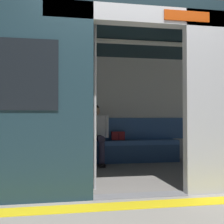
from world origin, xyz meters
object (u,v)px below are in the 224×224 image
object	(u,v)px
train_car	(115,79)
handbag	(118,136)
book	(73,140)
bench_seat	(110,146)
grab_pole_door	(95,103)
person_seated	(95,130)

from	to	relation	value
train_car	handbag	size ratio (longest dim) A/B	24.62
handbag	book	xyz separation A→B (m)	(0.90, 0.05, -0.07)
bench_seat	book	size ratio (longest dim) A/B	12.68
book	handbag	bearing A→B (deg)	-145.55
handbag	book	world-z (taller)	handbag
handbag	grab_pole_door	bearing A→B (deg)	71.19
bench_seat	person_seated	world-z (taller)	person_seated
train_car	grab_pole_door	world-z (taller)	train_car
train_car	grab_pole_door	bearing A→B (deg)	64.42
person_seated	train_car	bearing A→B (deg)	103.65
train_car	bench_seat	bearing A→B (deg)	-94.76
grab_pole_door	bench_seat	bearing A→B (deg)	-104.79
book	grab_pole_door	bearing A→B (deg)	129.03
bench_seat	grab_pole_door	distance (m)	2.05
person_seated	handbag	bearing A→B (deg)	-165.29
bench_seat	book	bearing A→B (deg)	-1.98
grab_pole_door	handbag	bearing A→B (deg)	-108.81
book	train_car	bearing A→B (deg)	153.88
book	person_seated	bearing A→B (deg)	-159.07
train_car	grab_pole_door	distance (m)	1.04
person_seated	book	size ratio (longest dim) A/B	5.33
train_car	person_seated	distance (m)	1.31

